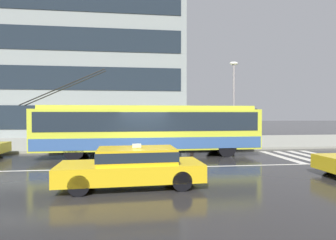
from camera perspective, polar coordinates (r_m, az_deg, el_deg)
ground_plane at (r=13.20m, az=-4.93°, el=-9.08°), size 160.00×160.00×0.00m
sidewalk_slab at (r=22.12m, az=-5.71°, el=-4.73°), size 80.00×10.00×0.14m
crosswalk_stripe_edge_near at (r=16.28m, az=22.80°, el=-7.20°), size 0.44×4.40×0.01m
crosswalk_stripe_inner_a at (r=16.74m, az=25.50°, el=-6.99°), size 0.44×4.40×0.01m
crosswalk_stripe_center at (r=17.23m, az=28.05°, el=-6.78°), size 0.44×4.40×0.01m
crosswalk_stripe_inner_b at (r=17.76m, az=30.44°, el=-6.57°), size 0.44×4.40×0.01m
lane_centre_line at (r=12.03m, az=-4.74°, el=-10.08°), size 72.00×0.14×0.01m
trolleybus at (r=15.44m, az=-3.87°, el=-1.72°), size 13.11×2.74×4.87m
taxi_oncoming_near at (r=8.94m, az=-7.38°, el=-9.46°), size 4.68×1.96×1.39m
bus_shelter at (r=19.09m, az=-7.89°, el=0.25°), size 4.01×1.90×2.48m
pedestrian_at_shelter at (r=18.35m, az=-1.31°, el=-1.01°), size 1.18×1.18×1.93m
pedestrian_approaching_curb at (r=17.86m, az=-15.98°, el=-1.01°), size 1.20×1.20×1.95m
pedestrian_walking_past at (r=19.52m, az=5.25°, el=-0.56°), size 1.34×1.34×2.02m
street_lamp at (r=19.15m, az=13.80°, el=5.05°), size 0.60×0.32×5.84m
office_tower_corner_left at (r=36.34m, az=-15.08°, el=22.14°), size 20.14×13.83×30.71m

